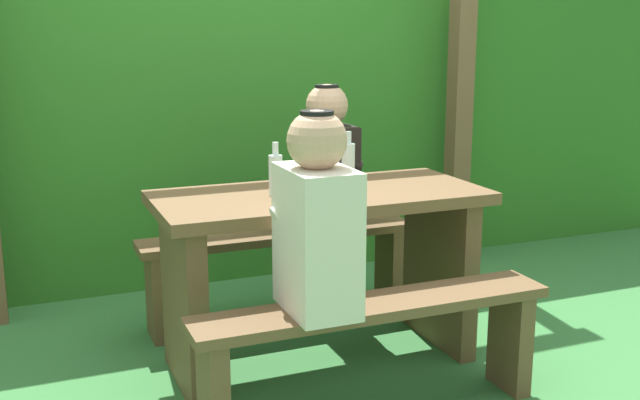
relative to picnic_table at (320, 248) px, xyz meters
The scene contains 12 objects.
ground_plane 0.52m from the picnic_table, ahead, with size 12.00×12.00×0.00m, color #38763B.
hedge_backdrop 1.65m from the picnic_table, 90.00° to the left, with size 6.40×0.75×1.82m, color #2E6E21.
pergola_post_right 1.80m from the picnic_table, 37.83° to the left, with size 0.12×0.12×2.23m, color brown.
picnic_table is the anchor object (origin of this frame).
bench_near 0.57m from the picnic_table, 90.00° to the right, with size 1.40×0.24×0.46m.
bench_far 0.57m from the picnic_table, 90.00° to the left, with size 1.40×0.24×0.46m.
person_white_shirt 0.64m from the picnic_table, 113.42° to the right, with size 0.25×0.35×0.72m.
person_black_coat 0.65m from the picnic_table, 64.33° to the left, with size 0.25×0.35×0.72m.
drinking_glass 0.33m from the picnic_table, 55.46° to the left, with size 0.07×0.07×0.09m, color silver.
bottle_left 0.39m from the picnic_table, 20.46° to the left, with size 0.06×0.06×0.24m.
bottle_right 0.40m from the picnic_table, behind, with size 0.06×0.06×0.22m.
cell_phone 0.34m from the picnic_table, 142.59° to the right, with size 0.07×0.14×0.01m, color black.
Camera 1 is at (-1.20, -2.92, 1.46)m, focal length 42.76 mm.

